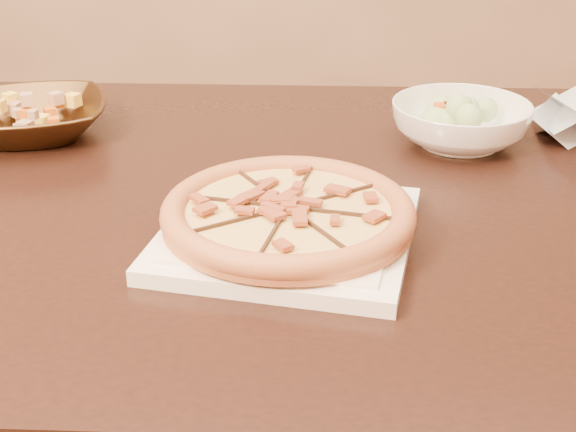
# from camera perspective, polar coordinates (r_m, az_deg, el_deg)

# --- Properties ---
(dining_table) EXTENTS (1.47, 0.99, 0.75)m
(dining_table) POSITION_cam_1_polar(r_m,az_deg,el_deg) (1.08, -6.72, -2.89)
(dining_table) COLOR black
(dining_table) RESTS_ON floor
(plate) EXTENTS (0.33, 0.33, 0.02)m
(plate) POSITION_cam_1_polar(r_m,az_deg,el_deg) (0.89, -0.00, -1.12)
(plate) COLOR white
(plate) RESTS_ON dining_table
(pizza) EXTENTS (0.28, 0.28, 0.03)m
(pizza) POSITION_cam_1_polar(r_m,az_deg,el_deg) (0.88, -0.00, 0.23)
(pizza) COLOR #BF713E
(pizza) RESTS_ON plate
(bronze_bowl) EXTENTS (0.26, 0.26, 0.05)m
(bronze_bowl) POSITION_cam_1_polar(r_m,az_deg,el_deg) (1.25, -17.69, 6.58)
(bronze_bowl) COLOR #4A3119
(bronze_bowl) RESTS_ON dining_table
(mixed_dish) EXTENTS (0.08, 0.10, 0.03)m
(mixed_dish) POSITION_cam_1_polar(r_m,az_deg,el_deg) (1.24, -18.04, 8.35)
(mixed_dish) COLOR tan
(mixed_dish) RESTS_ON bronze_bowl
(salad_bowl) EXTENTS (0.23, 0.23, 0.06)m
(salad_bowl) POSITION_cam_1_polar(r_m,az_deg,el_deg) (1.19, 12.15, 6.42)
(salad_bowl) COLOR white
(salad_bowl) RESTS_ON dining_table
(salad) EXTENTS (0.09, 0.11, 0.04)m
(salad) POSITION_cam_1_polar(r_m,az_deg,el_deg) (1.17, 12.37, 8.66)
(salad) COLOR #BAE595
(salad) RESTS_ON salad_bowl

